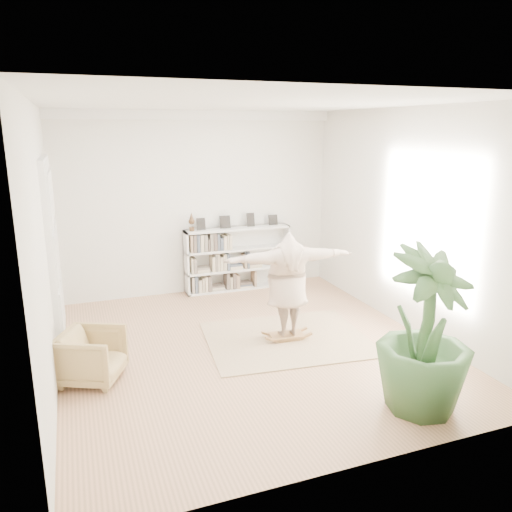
% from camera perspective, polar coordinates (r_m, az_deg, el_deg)
% --- Properties ---
extents(floor, '(6.00, 6.00, 0.00)m').
position_cam_1_polar(floor, '(7.79, -0.74, -10.37)').
color(floor, '#966E4D').
rests_on(floor, ground).
extents(room_shell, '(6.00, 6.00, 6.00)m').
position_cam_1_polar(room_shell, '(9.90, -6.78, 15.73)').
color(room_shell, silver).
rests_on(room_shell, floor).
extents(doors, '(0.09, 1.78, 2.92)m').
position_cam_1_polar(doors, '(8.18, -22.14, 0.16)').
color(doors, white).
rests_on(doors, floor).
extents(bookshelf, '(2.20, 0.35, 1.64)m').
position_cam_1_polar(bookshelf, '(10.32, -2.13, -0.37)').
color(bookshelf, silver).
rests_on(bookshelf, floor).
extents(armchair, '(1.01, 1.00, 0.70)m').
position_cam_1_polar(armchair, '(7.04, -18.26, -10.81)').
color(armchair, tan).
rests_on(armchair, floor).
extents(rug, '(2.69, 2.24, 0.02)m').
position_cam_1_polar(rug, '(8.06, 3.52, -9.44)').
color(rug, tan).
rests_on(rug, floor).
extents(rocker_board, '(0.56, 0.37, 0.11)m').
position_cam_1_polar(rocker_board, '(8.03, 3.53, -9.05)').
color(rocker_board, '#95613B').
rests_on(rocker_board, rug).
extents(person, '(2.08, 0.75, 1.65)m').
position_cam_1_polar(person, '(7.72, 3.63, -2.99)').
color(person, '#C2A691').
rests_on(person, rocker_board).
extents(houseplant, '(1.37, 1.37, 1.97)m').
position_cam_1_polar(houseplant, '(6.14, 18.80, -8.18)').
color(houseplant, '#33572B').
rests_on(houseplant, floor).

